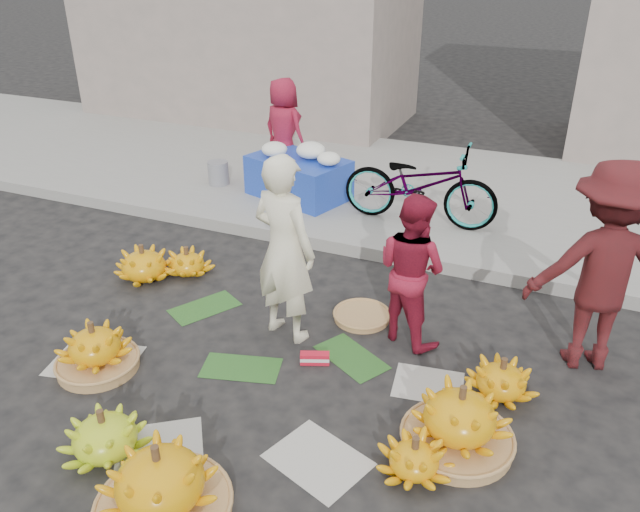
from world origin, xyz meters
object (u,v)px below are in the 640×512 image
at_px(banana_bunch_0, 95,349).
at_px(vendor_cream, 284,249).
at_px(banana_bunch_4, 459,420).
at_px(flower_table, 299,175).
at_px(bicycle, 420,184).

xyz_separation_m(banana_bunch_0, vendor_cream, (1.22, 1.10, 0.65)).
relative_size(banana_bunch_4, vendor_cream, 0.54).
xyz_separation_m(vendor_cream, flower_table, (-1.17, 2.83, -0.42)).
bearing_deg(bicycle, banana_bunch_4, -162.23).
bearing_deg(vendor_cream, flower_table, -53.20).
height_order(banana_bunch_0, flower_table, flower_table).
bearing_deg(flower_table, bicycle, 10.63).
distance_m(banana_bunch_4, flower_table, 4.66).
bearing_deg(banana_bunch_4, banana_bunch_0, -174.44).
height_order(flower_table, bicycle, bicycle).
height_order(banana_bunch_0, bicycle, bicycle).
height_order(vendor_cream, flower_table, vendor_cream).
bearing_deg(banana_bunch_4, bicycle, 109.44).
bearing_deg(flower_table, banana_bunch_4, -34.01).
relative_size(banana_bunch_0, vendor_cream, 0.41).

